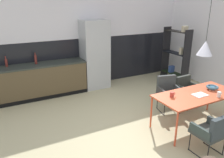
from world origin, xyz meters
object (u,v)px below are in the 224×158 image
at_px(armchair_corner_seat, 213,130).
at_px(bottle_spice_small, 36,59).
at_px(armchair_head_of_table, 186,87).
at_px(fruit_bowl, 212,87).
at_px(dining_table, 197,96).
at_px(open_shelf_unit, 176,54).
at_px(mug_short_terracotta, 219,94).
at_px(bottle_vinegar_dark, 6,62).
at_px(pendant_lamp_over_table_near, 205,48).
at_px(mug_tall_blue, 172,95).
at_px(open_book, 200,95).
at_px(refrigerator_column, 95,55).
at_px(armchair_facing_counter, 168,89).

height_order(armchair_corner_seat, bottle_spice_small, bottle_spice_small).
bearing_deg(armchair_head_of_table, fruit_bowl, 80.07).
distance_m(dining_table, open_shelf_unit, 2.88).
relative_size(armchair_head_of_table, mug_short_terracotta, 6.10).
relative_size(dining_table, armchair_corner_seat, 2.26).
xyz_separation_m(armchair_head_of_table, bottle_vinegar_dark, (-3.87, 2.42, 0.55)).
bearing_deg(pendant_lamp_over_table_near, dining_table, 90.00).
distance_m(mug_tall_blue, open_shelf_unit, 3.13).
bearing_deg(bottle_vinegar_dark, open_book, -45.07).
height_order(refrigerator_column, fruit_bowl, refrigerator_column).
bearing_deg(fruit_bowl, open_shelf_unit, 64.04).
bearing_deg(mug_tall_blue, open_shelf_unit, 46.06).
relative_size(refrigerator_column, bottle_spice_small, 6.60).
bearing_deg(armchair_corner_seat, bottle_vinegar_dark, 122.91).
relative_size(mug_tall_blue, bottle_vinegar_dark, 0.46).
relative_size(bottle_vinegar_dark, pendant_lamp_over_table_near, 0.20).
height_order(mug_short_terracotta, open_shelf_unit, open_shelf_unit).
bearing_deg(bottle_spice_small, armchair_facing_counter, -41.76).
height_order(armchair_head_of_table, open_shelf_unit, open_shelf_unit).
height_order(armchair_head_of_table, pendant_lamp_over_table_near, pendant_lamp_over_table_near).
bearing_deg(mug_tall_blue, bottle_vinegar_dark, 131.33).
xyz_separation_m(mug_tall_blue, mug_short_terracotta, (0.82, -0.42, 0.00)).
bearing_deg(open_book, bottle_spice_small, 128.81).
bearing_deg(open_shelf_unit, pendant_lamp_over_table_near, -33.73).
bearing_deg(armchair_facing_counter, armchair_head_of_table, -168.48).
xyz_separation_m(fruit_bowl, pendant_lamp_over_table_near, (-0.47, -0.06, 0.89)).
bearing_deg(open_shelf_unit, mug_tall_blue, -43.94).
xyz_separation_m(open_book, bottle_spice_small, (-2.59, 3.22, 0.31)).
bearing_deg(open_book, mug_tall_blue, 161.12).
relative_size(armchair_facing_counter, mug_tall_blue, 6.81).
distance_m(armchair_head_of_table, mug_tall_blue, 1.36).
bearing_deg(mug_short_terracotta, refrigerator_column, 109.06).
height_order(armchair_head_of_table, mug_tall_blue, mug_tall_blue).
relative_size(mug_tall_blue, bottle_spice_small, 0.40).
distance_m(refrigerator_column, armchair_facing_counter, 2.47).
bearing_deg(fruit_bowl, armchair_facing_counter, 120.40).
bearing_deg(pendant_lamp_over_table_near, open_book, -95.45).
bearing_deg(bottle_vinegar_dark, mug_tall_blue, -48.67).
bearing_deg(fruit_bowl, bottle_vinegar_dark, 139.60).
xyz_separation_m(refrigerator_column, bottle_vinegar_dark, (-2.39, 0.15, 0.02)).
xyz_separation_m(armchair_facing_counter, mug_tall_blue, (-0.55, -0.72, 0.25)).
height_order(open_book, bottle_vinegar_dark, bottle_vinegar_dark).
xyz_separation_m(mug_tall_blue, bottle_vinegar_dark, (-2.75, 3.12, 0.25)).
height_order(armchair_head_of_table, mug_short_terracotta, mug_short_terracotta).
distance_m(armchair_facing_counter, bottle_vinegar_dark, 4.11).
distance_m(armchair_facing_counter, open_shelf_unit, 2.26).
xyz_separation_m(armchair_corner_seat, open_book, (0.50, 0.76, 0.24)).
height_order(mug_short_terracotta, bottle_spice_small, bottle_spice_small).
distance_m(armchair_facing_counter, mug_tall_blue, 0.94).
height_order(armchair_corner_seat, bottle_vinegar_dark, bottle_vinegar_dark).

